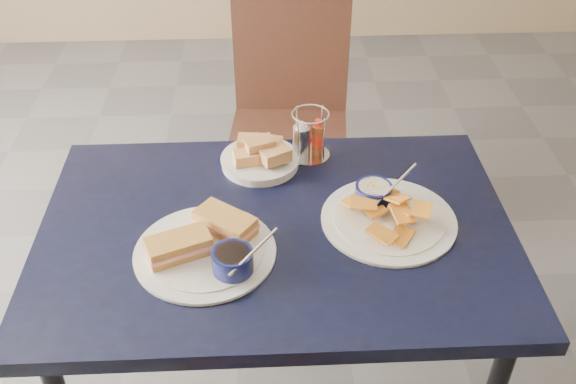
{
  "coord_description": "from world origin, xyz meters",
  "views": [
    {
      "loc": [
        -0.27,
        -1.38,
        1.74
      ],
      "look_at": [
        -0.21,
        -0.19,
        0.82
      ],
      "focal_mm": 40.0,
      "sensor_mm": 36.0,
      "label": 1
    }
  ],
  "objects_px": {
    "dining_table": "(276,249)",
    "plantain_plate": "(384,212)",
    "chair_far": "(287,106)",
    "condiment_caddy": "(308,138)",
    "bread_basket": "(260,156)",
    "sandwich_plate": "(209,246)"
  },
  "relations": [
    {
      "from": "dining_table",
      "to": "chair_far",
      "type": "xyz_separation_m",
      "value": [
        0.07,
        0.95,
        -0.16
      ]
    },
    {
      "from": "dining_table",
      "to": "plantain_plate",
      "type": "bearing_deg",
      "value": 4.64
    },
    {
      "from": "plantain_plate",
      "to": "condiment_caddy",
      "type": "bearing_deg",
      "value": 121.37
    },
    {
      "from": "sandwich_plate",
      "to": "bread_basket",
      "type": "distance_m",
      "value": 0.36
    },
    {
      "from": "sandwich_plate",
      "to": "condiment_caddy",
      "type": "xyz_separation_m",
      "value": [
        0.25,
        0.38,
        0.03
      ]
    },
    {
      "from": "chair_far",
      "to": "dining_table",
      "type": "bearing_deg",
      "value": -94.2
    },
    {
      "from": "bread_basket",
      "to": "plantain_plate",
      "type": "bearing_deg",
      "value": -38.22
    },
    {
      "from": "chair_far",
      "to": "condiment_caddy",
      "type": "bearing_deg",
      "value": -87.79
    },
    {
      "from": "condiment_caddy",
      "to": "plantain_plate",
      "type": "bearing_deg",
      "value": -58.63
    },
    {
      "from": "plantain_plate",
      "to": "condiment_caddy",
      "type": "relative_size",
      "value": 2.37
    },
    {
      "from": "plantain_plate",
      "to": "dining_table",
      "type": "bearing_deg",
      "value": -175.36
    },
    {
      "from": "plantain_plate",
      "to": "condiment_caddy",
      "type": "xyz_separation_m",
      "value": [
        -0.16,
        0.27,
        0.04
      ]
    },
    {
      "from": "dining_table",
      "to": "bread_basket",
      "type": "height_order",
      "value": "bread_basket"
    },
    {
      "from": "sandwich_plate",
      "to": "condiment_caddy",
      "type": "relative_size",
      "value": 2.39
    },
    {
      "from": "dining_table",
      "to": "sandwich_plate",
      "type": "relative_size",
      "value": 3.45
    },
    {
      "from": "chair_far",
      "to": "condiment_caddy",
      "type": "relative_size",
      "value": 6.7
    },
    {
      "from": "chair_far",
      "to": "plantain_plate",
      "type": "bearing_deg",
      "value": -78.45
    },
    {
      "from": "chair_far",
      "to": "condiment_caddy",
      "type": "distance_m",
      "value": 0.72
    },
    {
      "from": "plantain_plate",
      "to": "bread_basket",
      "type": "relative_size",
      "value": 1.57
    },
    {
      "from": "plantain_plate",
      "to": "bread_basket",
      "type": "xyz_separation_m",
      "value": [
        -0.29,
        0.23,
        0.01
      ]
    },
    {
      "from": "condiment_caddy",
      "to": "bread_basket",
      "type": "bearing_deg",
      "value": -163.38
    },
    {
      "from": "dining_table",
      "to": "plantain_plate",
      "type": "xyz_separation_m",
      "value": [
        0.26,
        0.02,
        0.09
      ]
    }
  ]
}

